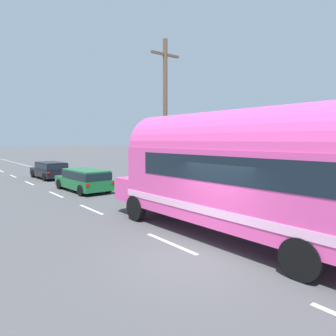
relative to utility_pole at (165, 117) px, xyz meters
name	(u,v)px	position (x,y,z in m)	size (l,w,h in m)	color
ground_plane	(200,256)	(-4.49, -7.45, -4.42)	(300.00, 300.00, 0.00)	#4C4C4F
lane_markings	(92,188)	(-1.87, 5.49, -4.42)	(3.85, 80.00, 0.01)	silver
utility_pole	(165,117)	(0.00, 0.00, 0.00)	(1.80, 0.24, 8.50)	brown
painted_bus	(246,169)	(-2.60, -7.45, -2.12)	(2.80, 11.28, 4.12)	#EA4C9E
car_lead	(84,179)	(-2.72, 4.68, -3.63)	(2.06, 4.76, 1.37)	#196633
car_second	(50,169)	(-2.43, 12.37, -3.64)	(2.05, 4.53, 1.37)	black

